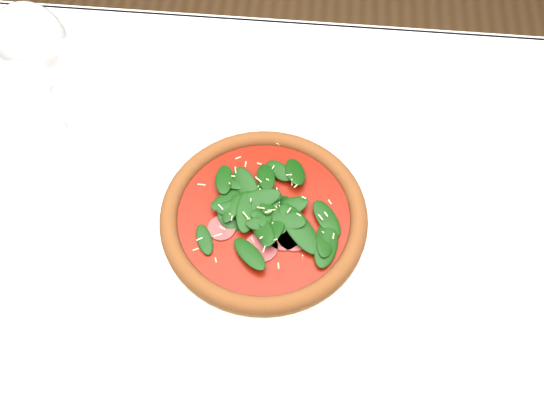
{
  "coord_description": "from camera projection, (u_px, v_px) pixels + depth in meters",
  "views": [
    {
      "loc": [
        0.08,
        -0.36,
        1.44
      ],
      "look_at": [
        0.05,
        0.04,
        0.77
      ],
      "focal_mm": 40.0,
      "sensor_mm": 36.0,
      "label": 1
    }
  ],
  "objects": [
    {
      "name": "pizza",
      "position": [
        264.0,
        215.0,
        0.77
      ],
      "size": [
        0.35,
        0.35,
        0.03
      ],
      "rotation": [
        0.0,
        0.0,
        -0.41
      ],
      "color": "#9D6C25",
      "rests_on": "plate"
    },
    {
      "name": "dining_table",
      "position": [
        237.0,
        269.0,
        0.87
      ],
      "size": [
        1.21,
        0.81,
        0.75
      ],
      "color": "silver",
      "rests_on": "ground"
    },
    {
      "name": "wine_glass",
      "position": [
        34.0,
        49.0,
        0.74
      ],
      "size": [
        0.09,
        0.09,
        0.22
      ],
      "color": "silver",
      "rests_on": "dining_table"
    },
    {
      "name": "plate",
      "position": [
        264.0,
        222.0,
        0.79
      ],
      "size": [
        0.31,
        0.31,
        0.01
      ],
      "color": "silver",
      "rests_on": "dining_table"
    },
    {
      "name": "ground",
      "position": [
        251.0,
        384.0,
        1.43
      ],
      "size": [
        6.0,
        6.0,
        0.0
      ],
      "primitive_type": "plane",
      "color": "brown",
      "rests_on": "ground"
    }
  ]
}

